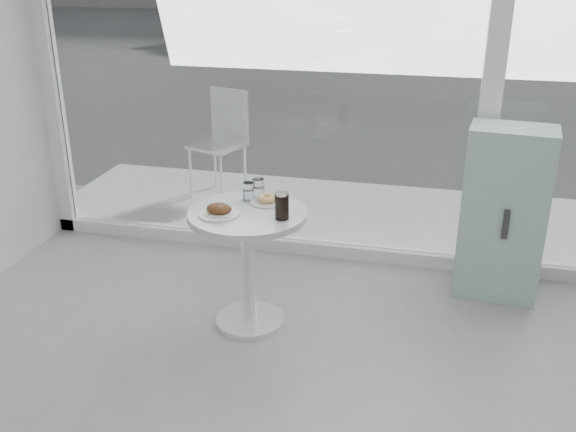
% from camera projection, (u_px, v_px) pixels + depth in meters
% --- Properties ---
extents(room_shell, '(6.00, 6.00, 6.00)m').
position_uv_depth(room_shell, '(93.00, 150.00, 1.09)').
color(room_shell, silver).
rests_on(room_shell, ground).
extents(storefront, '(5.00, 0.14, 3.00)m').
position_uv_depth(storefront, '(372.00, 31.00, 4.35)').
color(storefront, white).
rests_on(storefront, ground).
extents(main_table, '(0.72, 0.72, 0.77)m').
position_uv_depth(main_table, '(248.00, 245.00, 3.93)').
color(main_table, white).
rests_on(main_table, ground).
extents(patio_deck, '(5.60, 1.60, 0.05)m').
position_uv_depth(patio_deck, '(364.00, 216.00, 5.73)').
color(patio_deck, silver).
rests_on(patio_deck, ground).
extents(street, '(40.00, 24.00, 0.00)m').
position_uv_depth(street, '(423.00, 42.00, 16.70)').
color(street, '#3D3D3D').
rests_on(street, ground).
extents(mint_cabinet, '(0.58, 0.42, 1.18)m').
position_uv_depth(mint_cabinet, '(504.00, 213.00, 4.29)').
color(mint_cabinet, '#92BBA6').
rests_on(mint_cabinet, ground).
extents(patio_chair, '(0.55, 0.55, 0.99)m').
position_uv_depth(patio_chair, '(222.00, 136.00, 5.99)').
color(patio_chair, white).
rests_on(patio_chair, patio_deck).
extents(car_white, '(4.99, 3.20, 1.58)m').
position_uv_depth(car_white, '(266.00, 13.00, 15.65)').
color(car_white, silver).
rests_on(car_white, street).
extents(car_silver, '(4.94, 2.76, 1.54)m').
position_uv_depth(car_silver, '(535.00, 21.00, 14.20)').
color(car_silver, '#ACAFB4').
rests_on(car_silver, street).
extents(plate_fritter, '(0.25, 0.25, 0.07)m').
position_uv_depth(plate_fritter, '(220.00, 211.00, 3.78)').
color(plate_fritter, silver).
rests_on(plate_fritter, main_table).
extents(plate_donut, '(0.21, 0.21, 0.05)m').
position_uv_depth(plate_donut, '(267.00, 200.00, 3.96)').
color(plate_donut, silver).
rests_on(plate_donut, main_table).
extents(water_tumbler_a, '(0.07, 0.07, 0.11)m').
position_uv_depth(water_tumbler_a, '(248.00, 192.00, 4.00)').
color(water_tumbler_a, white).
rests_on(water_tumbler_a, main_table).
extents(water_tumbler_b, '(0.08, 0.08, 0.12)m').
position_uv_depth(water_tumbler_b, '(258.00, 190.00, 4.04)').
color(water_tumbler_b, white).
rests_on(water_tumbler_b, main_table).
extents(cola_glass, '(0.08, 0.08, 0.16)m').
position_uv_depth(cola_glass, '(282.00, 206.00, 3.71)').
color(cola_glass, white).
rests_on(cola_glass, main_table).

